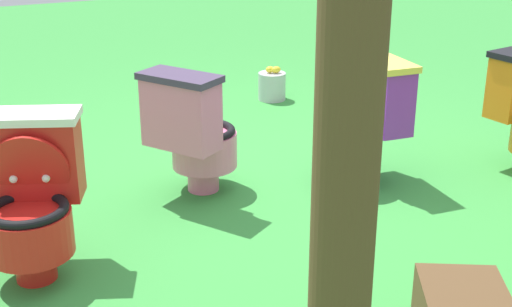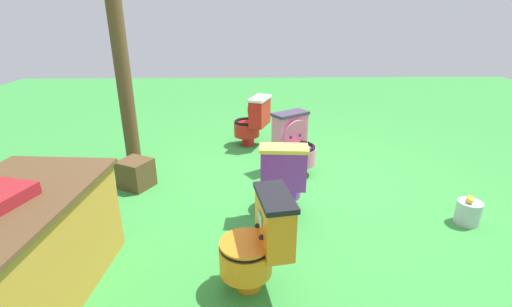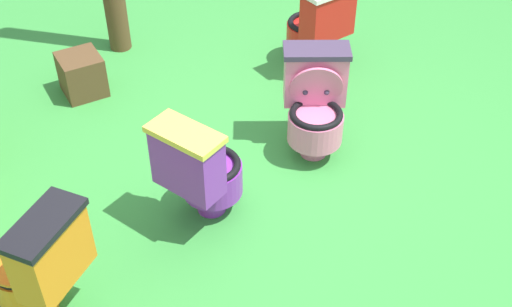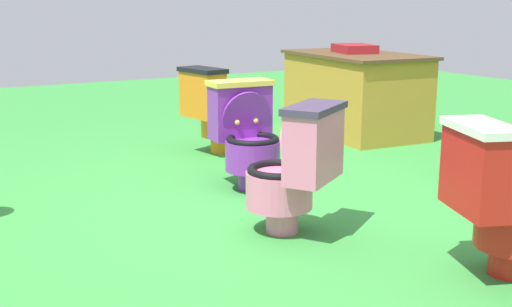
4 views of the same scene
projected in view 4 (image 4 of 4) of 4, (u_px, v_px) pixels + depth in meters
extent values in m
plane|color=green|center=(266.00, 213.00, 3.96)|extent=(14.00, 14.00, 0.00)
cylinder|color=purple|center=(251.00, 179.00, 4.45)|extent=(0.19, 0.19, 0.14)
cylinder|color=purple|center=(253.00, 155.00, 4.40)|extent=(0.39, 0.39, 0.20)
torus|color=black|center=(253.00, 139.00, 4.37)|extent=(0.38, 0.38, 0.04)
cylinder|color=#EACC4C|center=(253.00, 147.00, 4.38)|extent=(0.26, 0.26, 0.01)
cube|color=purple|center=(240.00, 112.00, 4.51)|extent=(0.22, 0.42, 0.37)
cube|color=#EACC4C|center=(240.00, 83.00, 4.47)|extent=(0.24, 0.45, 0.04)
cube|color=#8CE0E5|center=(246.00, 107.00, 4.41)|extent=(0.02, 0.11, 0.08)
cylinder|color=purple|center=(246.00, 117.00, 4.43)|extent=(0.11, 0.36, 0.35)
sphere|color=#EACC4C|center=(256.00, 121.00, 4.46)|extent=(0.04, 0.04, 0.04)
sphere|color=#EACC4C|center=(237.00, 123.00, 4.40)|extent=(0.04, 0.04, 0.04)
cylinder|color=orange|center=(221.00, 144.00, 5.55)|extent=(0.21, 0.21, 0.14)
cylinder|color=orange|center=(223.00, 124.00, 5.52)|extent=(0.43, 0.43, 0.20)
torus|color=black|center=(223.00, 111.00, 5.50)|extent=(0.41, 0.41, 0.04)
cylinder|color=black|center=(223.00, 117.00, 5.51)|extent=(0.28, 0.28, 0.01)
cube|color=orange|center=(203.00, 95.00, 5.34)|extent=(0.44, 0.26, 0.37)
cube|color=black|center=(202.00, 70.00, 5.29)|extent=(0.46, 0.28, 0.04)
cube|color=#8CE0E5|center=(213.00, 88.00, 5.39)|extent=(0.11, 0.03, 0.08)
cylinder|color=orange|center=(223.00, 108.00, 5.49)|extent=(0.42, 0.42, 0.02)
sphere|color=black|center=(208.00, 99.00, 5.47)|extent=(0.04, 0.04, 0.04)
sphere|color=black|center=(218.00, 101.00, 5.36)|extent=(0.04, 0.04, 0.04)
cylinder|color=red|center=(508.00, 260.00, 3.06)|extent=(0.23, 0.23, 0.14)
cube|color=red|center=(479.00, 172.00, 2.93)|extent=(0.45, 0.32, 0.37)
cube|color=white|center=(483.00, 127.00, 2.89)|extent=(0.48, 0.36, 0.04)
cube|color=#8CE0E5|center=(501.00, 160.00, 2.94)|extent=(0.11, 0.05, 0.08)
cylinder|color=red|center=(500.00, 174.00, 2.95)|extent=(0.36, 0.21, 0.35)
sphere|color=white|center=(492.00, 178.00, 3.03)|extent=(0.04, 0.04, 0.04)
sphere|color=white|center=(508.00, 186.00, 2.89)|extent=(0.04, 0.04, 0.04)
cylinder|color=pink|center=(282.00, 220.00, 3.63)|extent=(0.25, 0.25, 0.14)
cylinder|color=pink|center=(279.00, 190.00, 3.60)|extent=(0.51, 0.51, 0.20)
torus|color=black|center=(279.00, 170.00, 3.57)|extent=(0.49, 0.49, 0.04)
cylinder|color=#3F334C|center=(279.00, 179.00, 3.59)|extent=(0.33, 0.33, 0.01)
cube|color=pink|center=(314.00, 146.00, 3.45)|extent=(0.38, 0.45, 0.37)
cube|color=#3F334C|center=(315.00, 108.00, 3.40)|extent=(0.42, 0.48, 0.04)
cube|color=#8CE0E5|center=(296.00, 135.00, 3.48)|extent=(0.07, 0.10, 0.08)
cylinder|color=pink|center=(296.00, 147.00, 3.50)|extent=(0.27, 0.34, 0.35)
sphere|color=#3F334C|center=(290.00, 156.00, 3.45)|extent=(0.04, 0.04, 0.04)
sphere|color=#3F334C|center=(301.00, 151.00, 3.57)|extent=(0.04, 0.04, 0.04)
cube|color=#B7842D|center=(355.00, 95.00, 6.31)|extent=(1.46, 0.91, 0.74)
cube|color=brown|center=(356.00, 55.00, 6.22)|extent=(1.52, 0.97, 0.03)
cube|color=maroon|center=(354.00, 49.00, 6.26)|extent=(0.51, 0.43, 0.08)
cube|color=brown|center=(475.00, 155.00, 4.77)|extent=(0.42, 0.42, 0.32)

